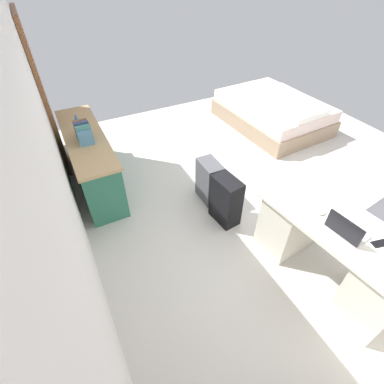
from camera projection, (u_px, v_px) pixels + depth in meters
The scene contains 13 objects.
ground_plane at pixel (258, 187), 4.01m from camera, with size 5.90×5.90×0.00m, color beige.
wall_back at pixel (46, 146), 2.31m from camera, with size 4.90×0.10×2.69m, color white.
door_wooden at pixel (45, 98), 3.82m from camera, with size 0.88×0.05×2.04m, color brown.
desk at pixel (331, 249), 2.72m from camera, with size 1.50×0.82×0.73m.
credenza at pixel (91, 160), 3.84m from camera, with size 1.80×0.48×0.76m.
bed at pixel (272, 112), 5.22m from camera, with size 1.97×1.49×0.58m.
suitcase_black at pixel (226, 200), 3.35m from camera, with size 0.36×0.22×0.61m, color black.
suitcase_spare_grey at pixel (209, 181), 3.66m from camera, with size 0.36×0.22×0.56m, color #4C4C51.
laptop at pixel (346, 230), 2.39m from camera, with size 0.33×0.25×0.21m.
computer_mouse at pixel (322, 212), 2.59m from camera, with size 0.06×0.10×0.03m, color white.
cell_phone_near_laptop at pixel (380, 243), 2.33m from camera, with size 0.07×0.14×0.01m, color black.
book_row at pixel (83, 132), 3.44m from camera, with size 0.32×0.17×0.24m.
figurine_small at pixel (76, 117), 3.84m from camera, with size 0.08×0.08×0.11m, color #4C7FBF.
Camera 1 is at (-2.30, 2.22, 2.59)m, focal length 26.66 mm.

